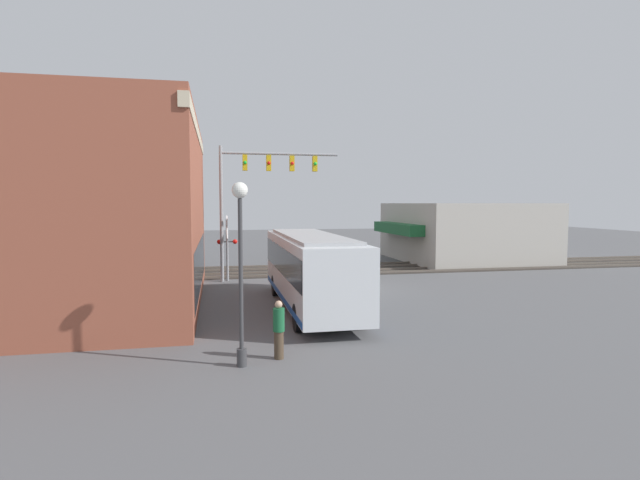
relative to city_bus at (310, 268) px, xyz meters
The scene contains 12 objects.
ground_plane 5.52m from the city_bus, 32.40° to the right, with size 120.00×120.00×0.00m, color #565659.
brick_building 9.74m from the city_bus, 71.66° to the left, with size 15.61×8.61×8.29m.
shop_building 21.74m from the city_bus, 44.38° to the right, with size 11.45×11.12×4.53m.
city_bus is the anchor object (origin of this frame).
traffic_signal_gantry 9.41m from the city_bus, 10.48° to the left, with size 0.42×6.94×7.81m.
crossing_signal 9.22m from the city_bus, 21.26° to the left, with size 1.41×1.18×3.81m.
streetlamp 7.95m from the city_bus, 155.28° to the left, with size 0.44×0.44×5.11m.
rail_track_near 10.92m from the city_bus, 15.05° to the right, with size 2.60×60.00×0.15m.
rail_track_far 14.01m from the city_bus, 11.62° to the right, with size 2.60×60.00×0.15m.
parked_car_black 16.36m from the city_bus, ahead, with size 4.21×1.82×1.37m.
parked_car_silver 23.34m from the city_bus, 13.39° to the right, with size 4.58×1.82×1.48m.
pedestrian_by_lamp 7.06m from the city_bus, 161.85° to the left, with size 0.34×0.34×1.72m.
Camera 1 is at (-25.30, 6.70, 4.54)m, focal length 28.00 mm.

